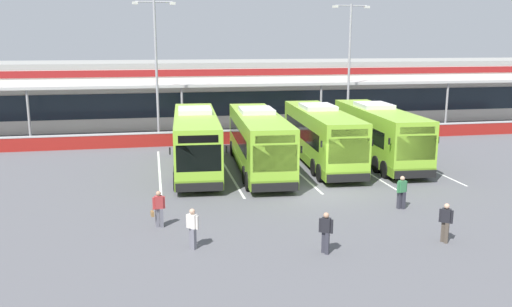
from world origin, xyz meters
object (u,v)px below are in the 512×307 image
lamp_post_west (156,63)px  lamp_post_centre (349,61)px  coach_bus_leftmost (196,142)px  pedestrian_child (326,231)px  coach_bus_centre (321,137)px  pedestrian_near_bin (446,221)px  pedestrian_approaching_bus (193,227)px  pedestrian_with_handbag (159,208)px  pedestrian_in_dark_coat (402,191)px  coach_bus_right_centre (378,134)px  coach_bus_left_centre (259,142)px

lamp_post_west → lamp_post_centre: bearing=4.4°
coach_bus_leftmost → pedestrian_child: (3.70, -14.40, -0.91)m
coach_bus_centre → lamp_post_west: 14.83m
pedestrian_near_bin → pedestrian_approaching_bus: bearing=172.8°
pedestrian_with_handbag → lamp_post_west: bearing=89.1°
pedestrian_in_dark_coat → pedestrian_near_bin: bearing=-93.4°
pedestrian_near_bin → pedestrian_approaching_bus: 10.05m
pedestrian_approaching_bus → coach_bus_centre: bearing=54.6°
pedestrian_near_bin → lamp_post_centre: size_ratio=0.15×
pedestrian_with_handbag → lamp_post_west: size_ratio=0.15×
coach_bus_leftmost → pedestrian_with_handbag: coach_bus_leftmost is taller
pedestrian_with_handbag → pedestrian_in_dark_coat: bearing=1.9°
pedestrian_approaching_bus → lamp_post_centre: 29.10m
lamp_post_centre → pedestrian_near_bin: bearing=-102.0°
pedestrian_with_handbag → lamp_post_centre: 27.61m
lamp_post_centre → coach_bus_leftmost: bearing=-141.7°
coach_bus_leftmost → pedestrian_child: bearing=-75.6°
pedestrian_near_bin → pedestrian_approaching_bus: size_ratio=1.00×
coach_bus_right_centre → pedestrian_with_handbag: bearing=-144.2°
coach_bus_left_centre → coach_bus_right_centre: bearing=7.7°
coach_bus_leftmost → coach_bus_left_centre: 3.90m
pedestrian_approaching_bus → lamp_post_centre: lamp_post_centre is taller
coach_bus_right_centre → pedestrian_child: (-8.53, -14.77, -0.91)m
coach_bus_left_centre → pedestrian_child: (-0.13, -13.64, -0.91)m
pedestrian_approaching_bus → pedestrian_child: bearing=-16.2°
pedestrian_child → pedestrian_approaching_bus: same height
coach_bus_right_centre → coach_bus_leftmost: bearing=-178.2°
coach_bus_left_centre → coach_bus_centre: size_ratio=1.00×
pedestrian_near_bin → lamp_post_centre: bearing=78.0°
coach_bus_centre → lamp_post_centre: (5.92, 10.84, 4.50)m
pedestrian_with_handbag → lamp_post_centre: (16.61, 21.38, 5.43)m
coach_bus_leftmost → lamp_post_centre: 18.56m
lamp_post_centre → lamp_post_west: bearing=-175.6°
coach_bus_right_centre → pedestrian_approaching_bus: size_ratio=7.58×
coach_bus_left_centre → lamp_post_west: 13.02m
lamp_post_centre → pedestrian_child: bearing=-112.2°
pedestrian_child → coach_bus_centre: bearing=72.9°
pedestrian_approaching_bus → lamp_post_west: size_ratio=0.15×
lamp_post_west → lamp_post_centre: 16.35m
lamp_post_west → lamp_post_centre: size_ratio=1.00×
pedestrian_approaching_bus → coach_bus_left_centre: bearing=67.6°
coach_bus_left_centre → pedestrian_child: 13.67m
coach_bus_right_centre → lamp_post_west: size_ratio=1.12×
coach_bus_centre → pedestrian_near_bin: (0.54, -14.54, -0.91)m
lamp_post_west → coach_bus_right_centre: bearing=-33.5°
coach_bus_centre → lamp_post_centre: bearing=61.4°
coach_bus_centre → pedestrian_approaching_bus: coach_bus_centre is taller
coach_bus_leftmost → pedestrian_with_handbag: 10.56m
pedestrian_approaching_bus → coach_bus_leftmost: bearing=84.7°
coach_bus_right_centre → pedestrian_near_bin: coach_bus_right_centre is taller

